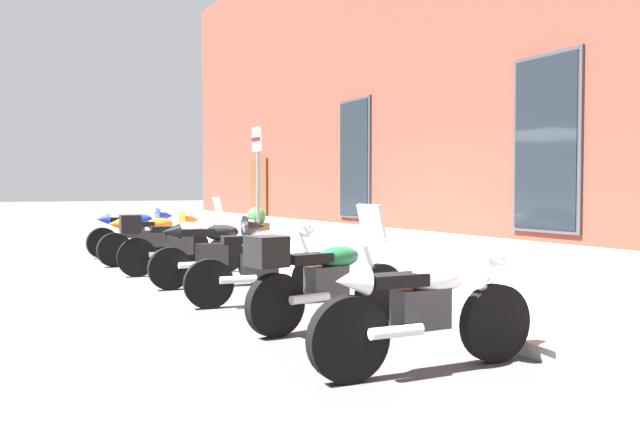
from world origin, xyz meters
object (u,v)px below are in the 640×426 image
(motorcycle_white_sport, at_px, (434,303))
(motorcycle_blue_sport, at_px, (139,230))
(motorcycle_silver_touring, at_px, (175,243))
(motorcycle_grey_naked, at_px, (265,266))
(barrel_planter, at_px, (256,233))
(motorcycle_green_touring, at_px, (322,278))
(parking_sign, at_px, (257,174))
(motorcycle_orange_sport, at_px, (159,235))
(motorcycle_black_sport, at_px, (220,248))

(motorcycle_white_sport, bearing_deg, motorcycle_blue_sport, -179.35)
(motorcycle_silver_touring, distance_m, motorcycle_grey_naked, 3.34)
(motorcycle_white_sport, distance_m, barrel_planter, 8.88)
(motorcycle_green_touring, bearing_deg, motorcycle_white_sport, 2.31)
(motorcycle_green_touring, distance_m, parking_sign, 5.47)
(barrel_planter, bearing_deg, motorcycle_orange_sport, -82.30)
(parking_sign, bearing_deg, motorcycle_white_sport, -11.11)
(motorcycle_orange_sport, xyz_separation_m, motorcycle_green_touring, (6.60, 0.02, -0.02))
(motorcycle_silver_touring, xyz_separation_m, motorcycle_white_sport, (6.66, 0.24, -0.00))
(motorcycle_grey_naked, relative_size, motorcycle_green_touring, 1.00)
(motorcycle_orange_sport, xyz_separation_m, parking_sign, (1.46, 1.45, 1.18))
(motorcycle_black_sport, distance_m, motorcycle_green_touring, 3.31)
(motorcycle_silver_touring, xyz_separation_m, motorcycle_green_touring, (4.91, 0.17, -0.01))
(motorcycle_blue_sport, relative_size, motorcycle_silver_touring, 0.95)
(motorcycle_blue_sport, relative_size, motorcycle_white_sport, 1.00)
(motorcycle_orange_sport, relative_size, motorcycle_grey_naked, 1.10)
(motorcycle_green_touring, height_order, barrel_planter, motorcycle_green_touring)
(motorcycle_black_sport, relative_size, motorcycle_grey_naked, 0.99)
(motorcycle_blue_sport, xyz_separation_m, motorcycle_silver_touring, (3.32, -0.13, -0.02))
(motorcycle_orange_sport, height_order, motorcycle_grey_naked, motorcycle_orange_sport)
(motorcycle_silver_touring, height_order, barrel_planter, motorcycle_silver_touring)
(motorcycle_black_sport, xyz_separation_m, barrel_planter, (-3.59, 2.06, -0.05))
(motorcycle_silver_touring, distance_m, barrel_planter, 3.03)
(motorcycle_black_sport, bearing_deg, parking_sign, 143.28)
(motorcycle_green_touring, relative_size, motorcycle_white_sport, 0.97)
(motorcycle_blue_sport, bearing_deg, motorcycle_white_sport, 0.65)
(motorcycle_blue_sport, distance_m, motorcycle_black_sport, 4.93)
(motorcycle_blue_sport, height_order, parking_sign, parking_sign)
(motorcycle_black_sport, relative_size, motorcycle_white_sport, 0.96)
(motorcycle_grey_naked, bearing_deg, motorcycle_blue_sport, -179.30)
(motorcycle_green_touring, relative_size, parking_sign, 0.80)
(motorcycle_green_touring, height_order, parking_sign, parking_sign)
(motorcycle_silver_touring, distance_m, parking_sign, 2.00)
(barrel_planter, bearing_deg, motorcycle_white_sport, -13.34)
(motorcycle_white_sport, bearing_deg, motorcycle_green_touring, -177.69)
(motorcycle_black_sport, xyz_separation_m, motorcycle_white_sport, (5.06, 0.02, -0.03))
(motorcycle_blue_sport, relative_size, motorcycle_black_sport, 1.04)
(motorcycle_black_sport, height_order, parking_sign, parking_sign)
(motorcycle_silver_touring, bearing_deg, motorcycle_grey_naked, 3.67)
(motorcycle_black_sport, height_order, motorcycle_green_touring, motorcycle_green_touring)
(parking_sign, bearing_deg, motorcycle_green_touring, -15.48)
(motorcycle_black_sport, bearing_deg, motorcycle_grey_naked, -0.53)
(parking_sign, bearing_deg, barrel_planter, 158.32)
(motorcycle_silver_touring, relative_size, motorcycle_grey_naked, 1.08)
(motorcycle_black_sport, bearing_deg, motorcycle_silver_touring, -171.86)
(motorcycle_blue_sport, xyz_separation_m, motorcycle_white_sport, (9.99, 0.11, -0.02))
(motorcycle_orange_sport, xyz_separation_m, motorcycle_grey_naked, (5.02, 0.06, -0.07))
(motorcycle_grey_naked, height_order, motorcycle_green_touring, motorcycle_green_touring)
(barrel_planter, bearing_deg, motorcycle_green_touring, -17.10)
(barrel_planter, bearing_deg, motorcycle_silver_touring, -49.19)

